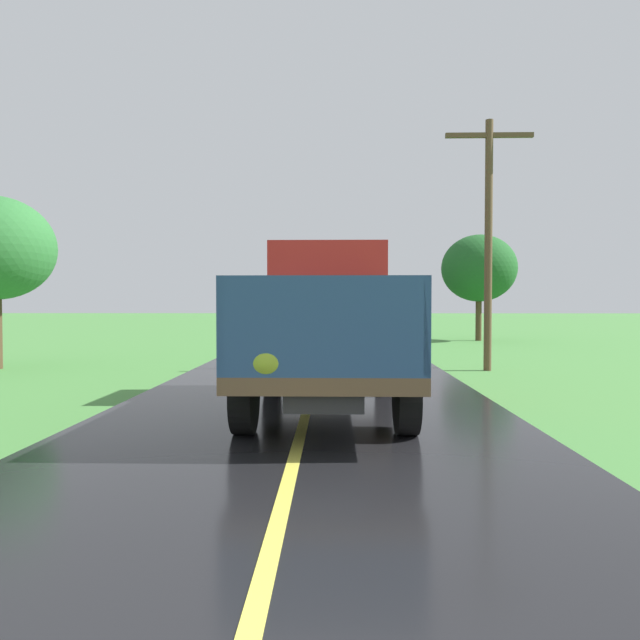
% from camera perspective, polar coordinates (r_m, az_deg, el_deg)
% --- Properties ---
extents(banana_truck_near, '(2.38, 5.85, 2.80)m').
position_cam_1_polar(banana_truck_near, '(10.01, 0.68, -0.11)').
color(banana_truck_near, '#2D2D30').
rests_on(banana_truck_near, road_surface).
extents(utility_pole_roadside, '(2.28, 0.20, 6.56)m').
position_cam_1_polar(utility_pole_roadside, '(16.01, 16.20, 8.13)').
color(utility_pole_roadside, brown).
rests_on(utility_pole_roadside, ground).
extents(roadside_tree_far_left, '(3.51, 3.51, 5.01)m').
position_cam_1_polar(roadside_tree_far_left, '(28.51, 15.33, 4.91)').
color(roadside_tree_far_left, '#4C3823').
rests_on(roadside_tree_far_left, ground).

